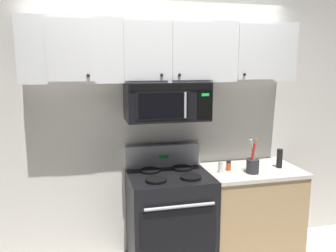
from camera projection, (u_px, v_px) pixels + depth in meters
name	position (u px, v px, depth m)	size (l,w,h in m)	color
back_wall	(161.00, 121.00, 3.42)	(5.20, 0.10, 2.70)	silver
stove_range	(170.00, 218.00, 3.22)	(0.76, 0.69, 1.12)	black
over_range_microwave	(167.00, 101.00, 3.14)	(0.76, 0.43, 0.35)	black
upper_cabinets	(166.00, 52.00, 3.09)	(2.50, 0.36, 0.55)	silver
counter_segment	(250.00, 211.00, 3.43)	(0.93, 0.65, 0.90)	tan
utensil_crock_charcoal	(253.00, 164.00, 3.19)	(0.12, 0.12, 0.34)	#2D2D33
salt_shaker	(221.00, 167.00, 3.21)	(0.04, 0.04, 0.10)	white
pepper_mill	(280.00, 158.00, 3.36)	(0.06, 0.06, 0.19)	black
spice_jar	(229.00, 166.00, 3.28)	(0.04, 0.04, 0.09)	#C64C19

